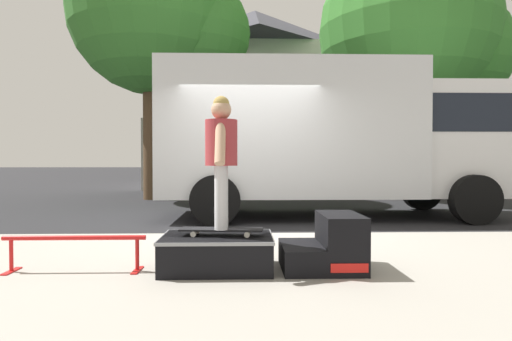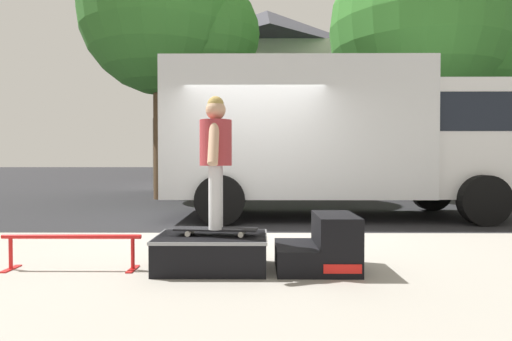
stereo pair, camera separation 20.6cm
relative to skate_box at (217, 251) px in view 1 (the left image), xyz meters
name	(u,v)px [view 1 (the left image)]	position (x,y,z in m)	size (l,w,h in m)	color
ground_plane	(251,235)	(0.37, 2.55, -0.30)	(140.00, 140.00, 0.00)	black
sidewalk_slab	(257,290)	(0.37, -0.45, -0.24)	(50.00, 5.00, 0.12)	gray
skate_box	(217,251)	(0.00, 0.00, 0.00)	(1.05, 0.72, 0.32)	black
kicker_ramp	(328,246)	(1.06, 0.00, 0.04)	(0.75, 0.71, 0.52)	black
grind_rail	(74,245)	(-1.33, -0.03, 0.07)	(1.32, 0.28, 0.34)	red
skateboard	(221,230)	(0.04, -0.01, 0.21)	(0.79, 0.27, 0.07)	black
skater_kid	(221,151)	(0.04, -0.01, 0.95)	(0.30, 0.64, 1.25)	silver
box_truck	(334,134)	(2.11, 4.75, 1.41)	(6.91, 2.63, 3.05)	silver
street_tree_main	(162,18)	(-2.17, 8.85, 5.10)	(5.33, 4.85, 7.98)	brown
street_tree_neighbour	(417,36)	(5.49, 8.85, 4.64)	(5.79, 5.27, 7.73)	brown
house_behind	(255,97)	(0.81, 16.74, 3.95)	(9.54, 8.23, 8.40)	silver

